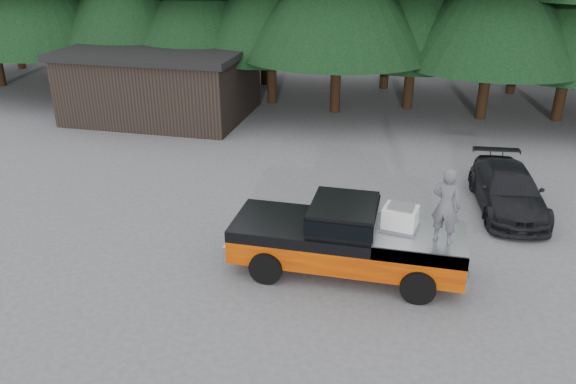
% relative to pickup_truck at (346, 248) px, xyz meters
% --- Properties ---
extents(ground, '(120.00, 120.00, 0.00)m').
position_rel_pickup_truck_xyz_m(ground, '(-1.57, 0.07, -0.67)').
color(ground, '#4E4E51').
rests_on(ground, ground).
extents(pickup_truck, '(6.00, 2.04, 1.33)m').
position_rel_pickup_truck_xyz_m(pickup_truck, '(0.00, 0.00, 0.00)').
color(pickup_truck, '#CF4E00').
rests_on(pickup_truck, ground).
extents(truck_cab, '(1.66, 1.90, 0.59)m').
position_rel_pickup_truck_xyz_m(truck_cab, '(-0.10, 0.00, 0.96)').
color(truck_cab, black).
rests_on(truck_cab, pickup_truck).
extents(air_compressor, '(0.90, 0.79, 0.55)m').
position_rel_pickup_truck_xyz_m(air_compressor, '(1.28, 0.13, 0.94)').
color(air_compressor, silver).
rests_on(air_compressor, pickup_truck).
extents(man_on_bed, '(0.80, 0.66, 1.87)m').
position_rel_pickup_truck_xyz_m(man_on_bed, '(2.30, -0.30, 1.60)').
color(man_on_bed, '#4D4E53').
rests_on(man_on_bed, pickup_truck).
extents(parked_car, '(2.33, 4.77, 1.34)m').
position_rel_pickup_truck_xyz_m(parked_car, '(4.47, 4.82, 0.00)').
color(parked_car, black).
rests_on(parked_car, ground).
extents(utility_building, '(8.40, 6.40, 3.30)m').
position_rel_pickup_truck_xyz_m(utility_building, '(-10.57, 12.07, 1.00)').
color(utility_building, black).
rests_on(utility_building, ground).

